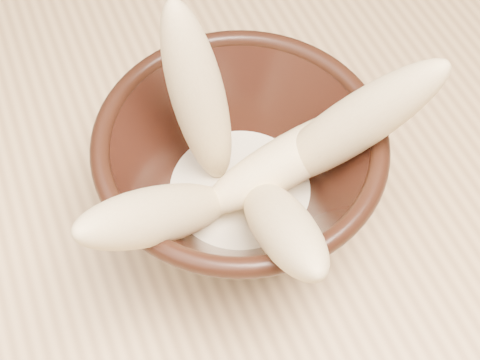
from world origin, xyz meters
The scene contains 7 objects.
bowl centered at (0.16, 0.04, 0.81)m, with size 0.19×0.19×0.11m.
milk_puddle centered at (0.16, 0.04, 0.78)m, with size 0.11×0.11×0.02m, color beige.
banana_upright centered at (0.14, 0.08, 0.86)m, with size 0.04×0.04×0.15m, color #DCBF82.
banana_left centered at (0.09, 0.01, 0.85)m, with size 0.04×0.04×0.16m, color #DCBF82.
banana_right centered at (0.22, 0.02, 0.86)m, with size 0.04×0.04×0.16m, color #DCBF82.
banana_across centered at (0.19, 0.03, 0.82)m, with size 0.04×0.04×0.14m, color #DCBF82.
banana_front centered at (0.16, -0.02, 0.84)m, with size 0.04×0.04×0.16m, color #DCBF82.
Camera 1 is at (0.06, -0.19, 1.20)m, focal length 50.00 mm.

